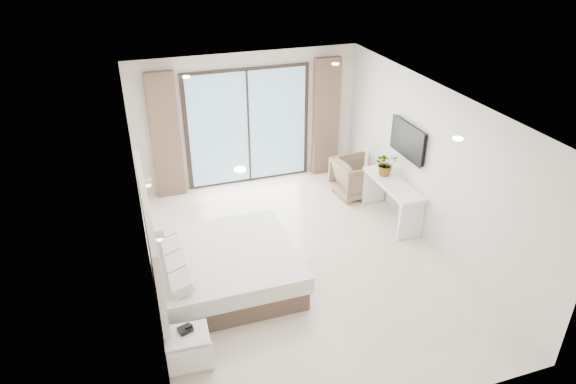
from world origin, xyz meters
name	(u,v)px	position (x,y,z in m)	size (l,w,h in m)	color
ground	(298,261)	(0.00, 0.00, 0.00)	(6.20, 6.20, 0.00)	beige
room_shell	(272,156)	(-0.20, 0.74, 1.58)	(4.62, 6.22, 2.72)	silver
bed	(224,268)	(-1.26, -0.21, 0.31)	(2.09, 1.99, 0.72)	brown
nightstand	(188,349)	(-2.02, -1.61, 0.24)	(0.55, 0.46, 0.48)	white
phone	(185,329)	(-2.02, -1.56, 0.51)	(0.17, 0.13, 0.06)	black
console_desk	(392,193)	(2.04, 0.70, 0.56)	(0.47, 1.51, 0.77)	white
plant	(386,166)	(2.04, 1.01, 0.95)	(0.41, 0.45, 0.35)	#33662D
armchair	(356,176)	(1.85, 1.80, 0.41)	(0.80, 0.75, 0.83)	#8E795D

